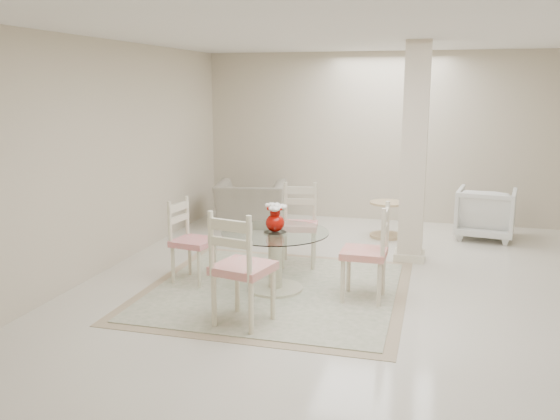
% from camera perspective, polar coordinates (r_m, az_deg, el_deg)
% --- Properties ---
extents(ground, '(7.00, 7.00, 0.00)m').
position_cam_1_polar(ground, '(6.56, 7.33, -7.54)').
color(ground, silver).
rests_on(ground, ground).
extents(room_shell, '(6.02, 7.02, 2.71)m').
position_cam_1_polar(room_shell, '(6.20, 7.79, 8.87)').
color(room_shell, beige).
rests_on(room_shell, ground).
extents(column, '(0.30, 0.30, 2.70)m').
position_cam_1_polar(column, '(7.49, 12.79, 5.31)').
color(column, beige).
rests_on(column, ground).
extents(area_rug, '(2.78, 2.78, 0.02)m').
position_cam_1_polar(area_rug, '(6.45, -0.47, -7.70)').
color(area_rug, tan).
rests_on(area_rug, ground).
extents(dining_table, '(1.14, 1.14, 0.66)m').
position_cam_1_polar(dining_table, '(6.35, -0.47, -4.92)').
color(dining_table, beige).
rests_on(dining_table, ground).
extents(red_vase, '(0.23, 0.22, 0.31)m').
position_cam_1_polar(red_vase, '(6.23, -0.47, -0.74)').
color(red_vase, '#9E0B04').
rests_on(red_vase, dining_table).
extents(dining_chair_east, '(0.45, 0.45, 1.12)m').
position_cam_1_polar(dining_chair_east, '(6.06, 8.80, -3.40)').
color(dining_chair_east, beige).
rests_on(dining_chair_east, ground).
extents(dining_chair_north, '(0.51, 0.51, 1.11)m').
position_cam_1_polar(dining_chair_north, '(7.24, 1.87, -0.79)').
color(dining_chair_north, beige).
rests_on(dining_chair_north, ground).
extents(dining_chair_west, '(0.48, 0.48, 1.04)m').
position_cam_1_polar(dining_chair_west, '(6.67, -8.81, -2.35)').
color(dining_chair_west, beige).
rests_on(dining_chair_west, ground).
extents(dining_chair_south, '(0.58, 0.58, 1.20)m').
position_cam_1_polar(dining_chair_south, '(5.34, -4.00, -4.86)').
color(dining_chair_south, '#F3EBC8').
rests_on(dining_chair_south, ground).
extents(recliner_taupe, '(1.21, 1.10, 0.68)m').
position_cam_1_polar(recliner_taupe, '(9.33, -2.82, 0.59)').
color(recliner_taupe, gray).
rests_on(recliner_taupe, ground).
extents(armchair_white, '(0.89, 0.91, 0.74)m').
position_cam_1_polar(armchair_white, '(9.04, 19.18, -0.28)').
color(armchair_white, white).
rests_on(armchair_white, ground).
extents(side_table, '(0.50, 0.50, 0.52)m').
position_cam_1_polar(side_table, '(8.75, 10.24, -1.03)').
color(side_table, '#CDBB7E').
rests_on(side_table, ground).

